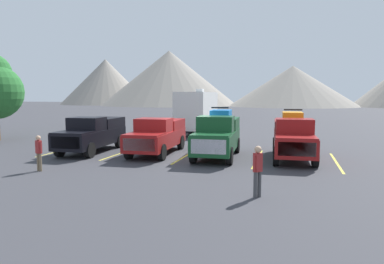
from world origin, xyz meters
TOP-DOWN VIEW (x-y plane):
  - ground_plane at (0.00, 0.00)m, footprint 240.00×240.00m
  - pickup_truck_a at (-5.75, 0.04)m, footprint 2.30×5.62m
  - pickup_truck_b at (-1.82, 0.48)m, footprint 2.33×5.83m
  - pickup_truck_c at (1.72, 0.25)m, footprint 2.30×5.49m
  - pickup_truck_d at (5.65, 0.76)m, footprint 2.29×5.60m
  - lot_stripe_a at (-7.75, 0.26)m, footprint 0.12×5.50m
  - lot_stripe_b at (-3.88, 0.26)m, footprint 0.12×5.50m
  - lot_stripe_c at (0.00, 0.26)m, footprint 0.12×5.50m
  - lot_stripe_d at (3.88, 0.26)m, footprint 0.12×5.50m
  - lot_stripe_e at (7.75, 0.26)m, footprint 0.12×5.50m
  - camper_trailer_a at (-2.32, 11.28)m, footprint 2.76×8.42m
  - person_a at (-5.12, -5.43)m, footprint 0.34×0.24m
  - person_b at (4.51, -6.91)m, footprint 0.32×0.32m
  - mountain_ridge at (1.04, 88.97)m, footprint 141.21×42.36m

SIDE VIEW (x-z plane):
  - ground_plane at x=0.00m, z-range 0.00..0.00m
  - lot_stripe_a at x=-7.75m, z-range 0.00..0.01m
  - lot_stripe_b at x=-3.88m, z-range 0.00..0.01m
  - lot_stripe_c at x=0.00m, z-range 0.00..0.01m
  - lot_stripe_d at x=3.88m, z-range 0.00..0.01m
  - lot_stripe_e at x=7.75m, z-range 0.00..0.01m
  - person_a at x=-5.12m, z-range 0.12..1.70m
  - person_b at x=4.51m, z-range 0.13..1.84m
  - pickup_truck_b at x=-1.82m, z-range 0.06..2.11m
  - pickup_truck_a at x=-5.75m, z-range 0.06..2.14m
  - pickup_truck_d at x=5.65m, z-range -0.10..2.48m
  - pickup_truck_c at x=1.72m, z-range -0.11..2.56m
  - camper_trailer_a at x=-2.32m, z-range 0.10..3.96m
  - mountain_ridge at x=1.04m, z-range -1.03..16.59m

